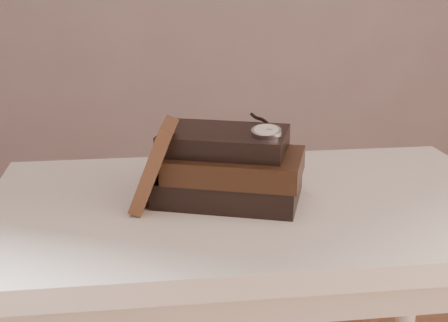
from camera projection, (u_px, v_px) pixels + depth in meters
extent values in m
cube|color=white|center=(253.00, 209.00, 1.17)|extent=(1.00, 0.60, 0.04)
cube|color=white|center=(253.00, 238.00, 1.19)|extent=(0.88, 0.49, 0.08)
cylinder|color=white|center=(407.00, 301.00, 1.58)|extent=(0.05, 0.05, 0.71)
cube|color=black|center=(229.00, 186.00, 1.16)|extent=(0.30, 0.25, 0.05)
cube|color=#F2E4C6|center=(231.00, 187.00, 1.16)|extent=(0.29, 0.24, 0.04)
cube|color=gold|center=(169.00, 178.00, 1.21)|extent=(0.01, 0.01, 0.05)
cube|color=#690A09|center=(165.00, 182.00, 1.19)|extent=(0.06, 0.16, 0.05)
cube|color=black|center=(235.00, 165.00, 1.14)|extent=(0.28, 0.24, 0.04)
cube|color=#F2E4C6|center=(237.00, 165.00, 1.14)|extent=(0.27, 0.22, 0.03)
cube|color=gold|center=(177.00, 157.00, 1.18)|extent=(0.01, 0.01, 0.04)
cube|color=black|center=(225.00, 140.00, 1.15)|extent=(0.27, 0.22, 0.04)
cube|color=#F2E4C6|center=(227.00, 140.00, 1.15)|extent=(0.26, 0.21, 0.03)
cube|color=gold|center=(171.00, 134.00, 1.19)|extent=(0.01, 0.01, 0.04)
cube|color=#3E2418|center=(154.00, 165.00, 1.10)|extent=(0.10, 0.11, 0.16)
cylinder|color=silver|center=(266.00, 132.00, 1.10)|extent=(0.07, 0.07, 0.02)
cylinder|color=white|center=(266.00, 130.00, 1.10)|extent=(0.06, 0.06, 0.01)
torus|color=silver|center=(266.00, 130.00, 1.10)|extent=(0.06, 0.06, 0.01)
cylinder|color=silver|center=(269.00, 128.00, 1.13)|extent=(0.01, 0.01, 0.01)
cube|color=black|center=(267.00, 128.00, 1.10)|extent=(0.01, 0.01, 0.00)
cube|color=black|center=(269.00, 129.00, 1.10)|extent=(0.01, 0.00, 0.00)
sphere|color=black|center=(268.00, 124.00, 1.13)|extent=(0.01, 0.01, 0.01)
sphere|color=black|center=(266.00, 122.00, 1.14)|extent=(0.01, 0.01, 0.01)
sphere|color=black|center=(264.00, 121.00, 1.15)|extent=(0.01, 0.01, 0.01)
sphere|color=black|center=(263.00, 120.00, 1.16)|extent=(0.01, 0.01, 0.01)
sphere|color=black|center=(261.00, 119.00, 1.17)|extent=(0.01, 0.01, 0.01)
sphere|color=black|center=(260.00, 119.00, 1.17)|extent=(0.01, 0.01, 0.01)
sphere|color=black|center=(258.00, 118.00, 1.18)|extent=(0.01, 0.01, 0.01)
sphere|color=black|center=(256.00, 118.00, 1.19)|extent=(0.01, 0.01, 0.01)
sphere|color=black|center=(255.00, 117.00, 1.20)|extent=(0.01, 0.01, 0.01)
sphere|color=black|center=(253.00, 116.00, 1.21)|extent=(0.01, 0.01, 0.01)
sphere|color=black|center=(252.00, 114.00, 1.21)|extent=(0.01, 0.01, 0.01)
torus|color=silver|center=(179.00, 146.00, 1.25)|extent=(0.05, 0.03, 0.05)
torus|color=silver|center=(206.00, 147.00, 1.24)|extent=(0.05, 0.03, 0.05)
cylinder|color=silver|center=(192.00, 145.00, 1.24)|extent=(0.02, 0.01, 0.00)
cylinder|color=silver|center=(176.00, 141.00, 1.31)|extent=(0.04, 0.11, 0.03)
cylinder|color=silver|center=(224.00, 143.00, 1.29)|extent=(0.04, 0.11, 0.03)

